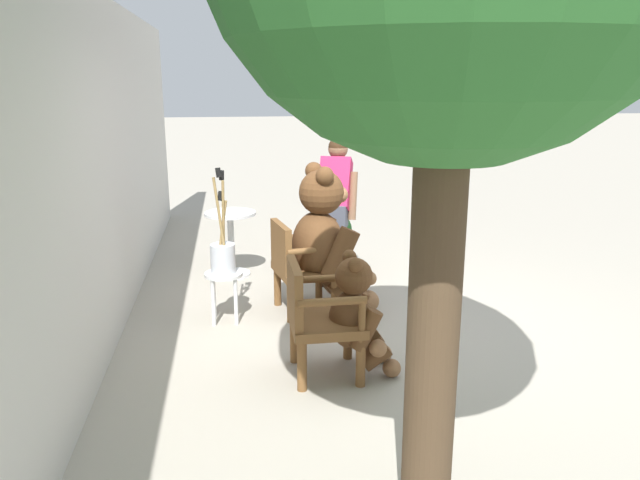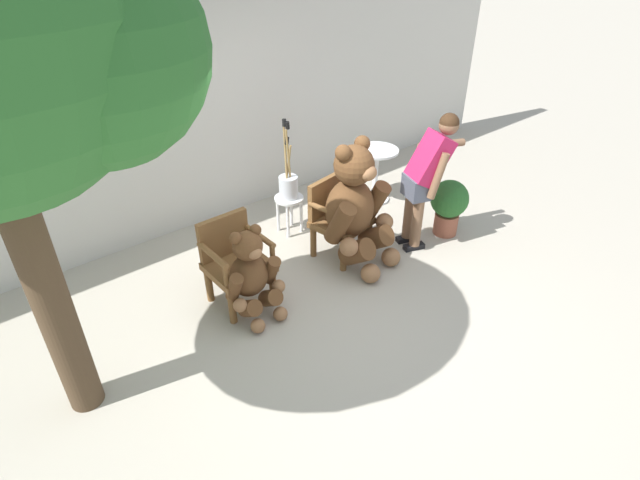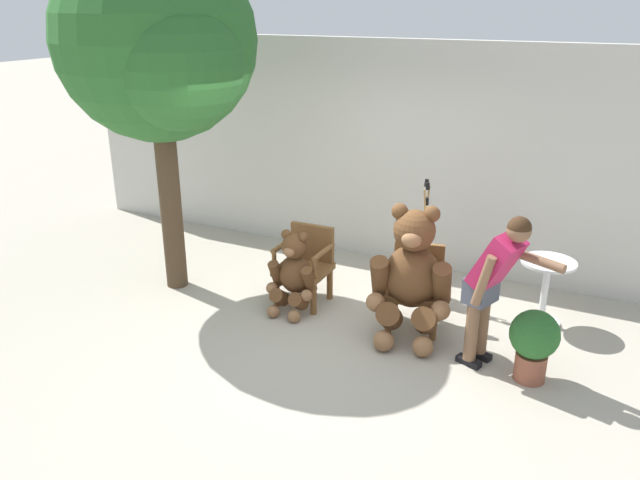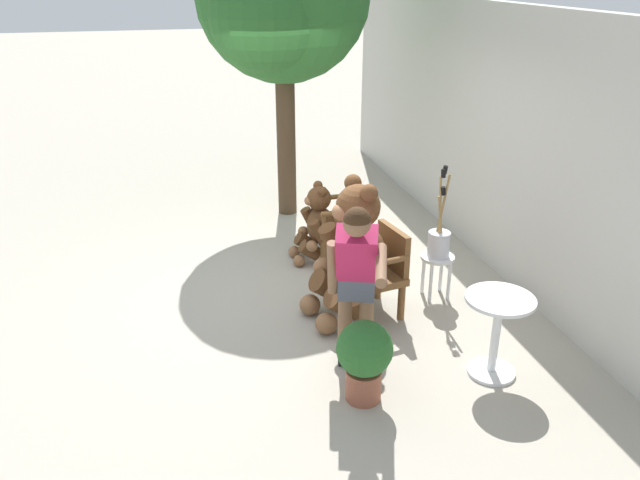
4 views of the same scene
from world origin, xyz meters
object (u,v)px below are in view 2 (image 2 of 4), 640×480
object	(u,v)px
wooden_chair_right	(337,216)
teddy_bear_small	(252,275)
round_side_table	(376,169)
teddy_bear_large	(356,207)
brush_bucket	(288,183)
potted_plant	(449,204)
wooden_chair_left	(235,260)
person_visitor	(427,172)
white_stool	(289,205)

from	to	relation	value
wooden_chair_right	teddy_bear_small	size ratio (longest dim) A/B	0.93
teddy_bear_small	round_side_table	distance (m)	2.65
teddy_bear_large	teddy_bear_small	distance (m)	1.33
brush_bucket	round_side_table	size ratio (longest dim) A/B	1.31
teddy_bear_large	potted_plant	bearing A→B (deg)	-12.24
round_side_table	wooden_chair_left	bearing A→B (deg)	-166.06
person_visitor	potted_plant	world-z (taller)	person_visitor
teddy_bear_large	round_side_table	xyz separation A→B (m)	(1.18, 0.87, -0.23)
teddy_bear_small	teddy_bear_large	bearing A→B (deg)	1.58
white_stool	potted_plant	world-z (taller)	potted_plant
teddy_bear_small	person_visitor	xyz separation A→B (m)	(2.14, -0.18, 0.46)
brush_bucket	wooden_chair_right	bearing A→B (deg)	-78.20
brush_bucket	round_side_table	xyz separation A→B (m)	(1.35, -0.07, -0.19)
wooden_chair_right	potted_plant	size ratio (longest dim) A/B	1.26
potted_plant	wooden_chair_left	bearing A→B (deg)	168.41
white_stool	potted_plant	bearing A→B (deg)	-40.70
wooden_chair_left	teddy_bear_small	xyz separation A→B (m)	(0.00, -0.29, -0.01)
wooden_chair_left	teddy_bear_large	world-z (taller)	teddy_bear_large
wooden_chair_right	person_visitor	xyz separation A→B (m)	(0.85, -0.47, 0.45)
person_visitor	teddy_bear_small	bearing A→B (deg)	175.09
round_side_table	white_stool	bearing A→B (deg)	177.04
person_visitor	white_stool	distance (m)	1.63
wooden_chair_left	white_stool	distance (m)	1.34
white_stool	round_side_table	xyz separation A→B (m)	(1.35, -0.07, 0.09)
teddy_bear_large	potted_plant	world-z (taller)	teddy_bear_large
teddy_bear_large	person_visitor	distance (m)	0.89
wooden_chair_right	brush_bucket	distance (m)	0.73
teddy_bear_large	person_visitor	bearing A→B (deg)	-14.89
wooden_chair_right	white_stool	world-z (taller)	wooden_chair_right
wooden_chair_left	person_visitor	world-z (taller)	person_visitor
white_stool	brush_bucket	bearing A→B (deg)	-151.06
wooden_chair_left	potted_plant	bearing A→B (deg)	-11.59
white_stool	person_visitor	bearing A→B (deg)	-49.40
wooden_chair_left	person_visitor	xyz separation A→B (m)	(2.15, -0.48, 0.45)
wooden_chair_right	potted_plant	distance (m)	1.37
wooden_chair_left	teddy_bear_large	xyz separation A→B (m)	(1.32, -0.26, 0.22)
round_side_table	potted_plant	size ratio (longest dim) A/B	1.06
round_side_table	potted_plant	xyz separation A→B (m)	(0.06, -1.14, -0.05)
wooden_chair_right	white_stool	size ratio (longest dim) A/B	1.87
teddy_bear_large	brush_bucket	size ratio (longest dim) A/B	1.48
person_visitor	round_side_table	bearing A→B (deg)	72.33
teddy_bear_large	wooden_chair_left	bearing A→B (deg)	169.03
wooden_chair_left	person_visitor	bearing A→B (deg)	-12.50
person_visitor	white_stool	bearing A→B (deg)	130.60
brush_bucket	teddy_bear_small	bearing A→B (deg)	-139.46
teddy_bear_small	wooden_chair_right	bearing A→B (deg)	12.69
teddy_bear_small	brush_bucket	bearing A→B (deg)	40.54
teddy_bear_small	brush_bucket	world-z (taller)	brush_bucket
white_stool	wooden_chair_right	bearing A→B (deg)	-78.24
white_stool	round_side_table	bearing A→B (deg)	-2.96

